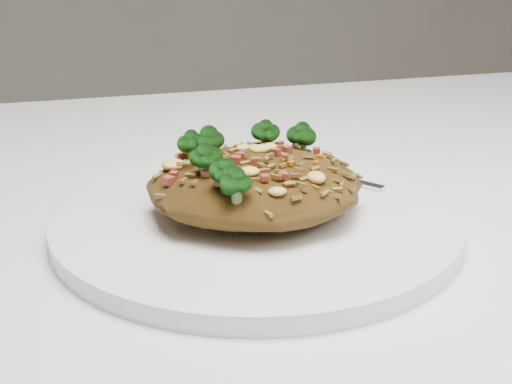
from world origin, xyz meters
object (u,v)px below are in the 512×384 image
dining_table (238,305)px  plate (256,220)px  fried_rice (255,175)px  fork (305,170)px

dining_table → plate: plate is taller
fried_rice → fork: fried_rice is taller
fried_rice → fork: 0.10m
fork → dining_table: bearing=-108.1°
dining_table → plate: size_ratio=4.05×
plate → fork: (0.06, 0.07, 0.01)m
dining_table → plate: 0.11m
fried_rice → fork: (0.06, 0.07, -0.03)m
dining_table → fork: bearing=20.6°
dining_table → fried_rice: bearing=-87.5°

